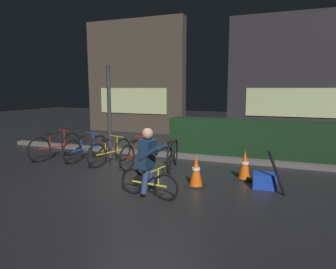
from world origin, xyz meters
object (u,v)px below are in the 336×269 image
Objects in this scene: parked_bike_center_left at (110,152)px; parked_bike_right_mid at (173,155)px; parked_bike_left_mid at (86,148)px; closed_umbrella at (277,172)px; street_post at (109,114)px; blue_crate at (265,181)px; traffic_cone_far at (245,165)px; traffic_cone_near at (196,171)px; cyclist at (148,162)px; parked_bike_center_right at (138,153)px; parked_bike_leftmost at (56,146)px.

parked_bike_right_mid reaches higher than parked_bike_center_left.
closed_umbrella is (4.88, -0.96, 0.07)m from parked_bike_left_mid.
street_post is at bearing 71.10° from parked_bike_right_mid.
traffic_cone_far is at bearing 134.59° from blue_crate.
traffic_cone_near is 1.10m from cyclist.
parked_bike_center_right is 0.91m from parked_bike_right_mid.
parked_bike_leftmost is 1.03× the size of parked_bike_center_right.
street_post reaches higher than traffic_cone_far.
traffic_cone_far is 0.75× the size of closed_umbrella.
blue_crate is (4.67, -0.71, -0.18)m from parked_bike_left_mid.
parked_bike_left_mid is at bearing 95.41° from parked_bike_center_left.
parked_bike_center_right is at bearing -81.37° from parked_bike_left_mid.
parked_bike_leftmost is 5.13m from traffic_cone_far.
street_post is 2.10m from parked_bike_right_mid.
parked_bike_center_left is 0.94× the size of parked_bike_center_right.
traffic_cone_near is at bearing -134.48° from traffic_cone_far.
traffic_cone_far is 0.51× the size of cyclist.
parked_bike_right_mid is (1.87, -0.23, -0.92)m from street_post.
parked_bike_right_mid is at bearing -2.66° from closed_umbrella.
blue_crate is at bearing -119.18° from parked_bike_right_mid.
closed_umbrella is at bearing -100.00° from parked_bike_center_right.
parked_bike_center_right is 2.06m from traffic_cone_near.
parked_bike_center_right is at bearing 129.35° from cyclist.
parked_bike_leftmost is 4.09m from cyclist.
closed_umbrella reaches higher than parked_bike_center_right.
parked_bike_left_mid is 3.57m from traffic_cone_near.
cyclist is at bearing -118.93° from parked_bike_center_left.
parked_bike_center_right is 1.85× the size of closed_umbrella.
street_post is 3.74m from traffic_cone_far.
blue_crate is at bearing 17.47° from traffic_cone_near.
parked_bike_leftmost reaches higher than traffic_cone_near.
street_post is at bearing -61.30° from parked_bike_left_mid.
cyclist is 2.36m from closed_umbrella.
parked_bike_leftmost reaches higher than parked_bike_center_right.
closed_umbrella reaches higher than traffic_cone_near.
street_post is at bearing 142.12° from cyclist.
street_post is 1.01m from parked_bike_center_left.
traffic_cone_near is at bearing -87.41° from parked_bike_leftmost.
parked_bike_leftmost is at bearing 161.02° from cyclist.
traffic_cone_far is at bearing -77.73° from parked_bike_center_left.
parked_bike_center_right is (0.96, -0.29, -0.93)m from street_post.
parked_bike_leftmost is 1.30× the size of cyclist.
street_post is 3.08m from cyclist.
traffic_cone_near is (0.89, -1.07, -0.03)m from parked_bike_right_mid.
street_post is at bearing 78.16° from parked_bike_center_right.
street_post is 1.15m from parked_bike_left_mid.
cyclist is at bearing -127.44° from traffic_cone_near.
street_post is 1.64× the size of parked_bike_left_mid.
street_post is 4.28m from blue_crate.
traffic_cone_near reaches higher than blue_crate.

